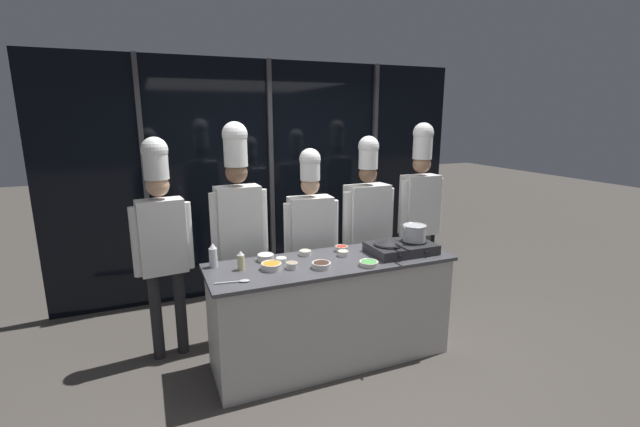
{
  "coord_description": "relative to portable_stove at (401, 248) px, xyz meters",
  "views": [
    {
      "loc": [
        -1.39,
        -3.1,
        2.09
      ],
      "look_at": [
        0.0,
        0.25,
        1.25
      ],
      "focal_mm": 24.0,
      "sensor_mm": 36.0,
      "label": 1
    }
  ],
  "objects": [
    {
      "name": "ground_plane",
      "position": [
        -0.65,
        0.05,
        -0.95
      ],
      "size": [
        24.0,
        24.0,
        0.0
      ],
      "primitive_type": "plane",
      "color": "#47423D"
    },
    {
      "name": "window_wall_back",
      "position": [
        -0.65,
        1.84,
        0.4
      ],
      "size": [
        4.87,
        0.09,
        2.7
      ],
      "color": "black",
      "rests_on": "ground_plane"
    },
    {
      "name": "demo_counter",
      "position": [
        -0.65,
        0.05,
        -0.5
      ],
      "size": [
        2.07,
        0.68,
        0.9
      ],
      "color": "beige",
      "rests_on": "ground_plane"
    },
    {
      "name": "portable_stove",
      "position": [
        0.0,
        0.0,
        0.0
      ],
      "size": [
        0.57,
        0.39,
        0.1
      ],
      "color": "#28282B",
      "rests_on": "demo_counter"
    },
    {
      "name": "frying_pan",
      "position": [
        -0.13,
        -0.0,
        0.07
      ],
      "size": [
        0.25,
        0.44,
        0.05
      ],
      "color": "#232326",
      "rests_on": "portable_stove"
    },
    {
      "name": "stock_pot",
      "position": [
        0.13,
        0.0,
        0.13
      ],
      "size": [
        0.23,
        0.21,
        0.14
      ],
      "color": "#B7BABF",
      "rests_on": "portable_stove"
    },
    {
      "name": "squeeze_bottle_oil",
      "position": [
        -1.39,
        0.12,
        0.03
      ],
      "size": [
        0.06,
        0.06,
        0.16
      ],
      "color": "beige",
      "rests_on": "demo_counter"
    },
    {
      "name": "squeeze_bottle_clear",
      "position": [
        -1.58,
        0.27,
        0.05
      ],
      "size": [
        0.07,
        0.07,
        0.2
      ],
      "color": "white",
      "rests_on": "demo_counter"
    },
    {
      "name": "prep_bowl_bean_sprouts",
      "position": [
        -1.16,
        0.25,
        -0.01
      ],
      "size": [
        0.14,
        0.14,
        0.06
      ],
      "color": "silver",
      "rests_on": "demo_counter"
    },
    {
      "name": "prep_bowl_chicken",
      "position": [
        -0.8,
        0.26,
        -0.02
      ],
      "size": [
        0.1,
        0.1,
        0.04
      ],
      "color": "silver",
      "rests_on": "demo_counter"
    },
    {
      "name": "prep_bowl_mushrooms",
      "position": [
        -1.02,
        -0.01,
        -0.02
      ],
      "size": [
        0.09,
        0.09,
        0.05
      ],
      "color": "silver",
      "rests_on": "demo_counter"
    },
    {
      "name": "prep_bowl_chili_flakes",
      "position": [
        -0.47,
        0.24,
        -0.02
      ],
      "size": [
        0.12,
        0.12,
        0.05
      ],
      "color": "silver",
      "rests_on": "demo_counter"
    },
    {
      "name": "prep_bowl_garlic",
      "position": [
        -1.05,
        0.17,
        -0.02
      ],
      "size": [
        0.09,
        0.09,
        0.04
      ],
      "color": "silver",
      "rests_on": "demo_counter"
    },
    {
      "name": "prep_bowl_noodles",
      "position": [
        -0.51,
        0.12,
        -0.02
      ],
      "size": [
        0.09,
        0.09,
        0.05
      ],
      "color": "silver",
      "rests_on": "demo_counter"
    },
    {
      "name": "prep_bowl_carrots",
      "position": [
        -1.17,
        0.04,
        -0.01
      ],
      "size": [
        0.16,
        0.16,
        0.05
      ],
      "color": "silver",
      "rests_on": "demo_counter"
    },
    {
      "name": "prep_bowl_soy_glaze",
      "position": [
        -0.8,
        -0.08,
        -0.02
      ],
      "size": [
        0.15,
        0.15,
        0.05
      ],
      "color": "silver",
      "rests_on": "demo_counter"
    },
    {
      "name": "prep_bowl_scallions",
      "position": [
        -0.42,
        -0.19,
        -0.02
      ],
      "size": [
        0.16,
        0.16,
        0.04
      ],
      "color": "silver",
      "rests_on": "demo_counter"
    },
    {
      "name": "serving_spoon_slotted",
      "position": [
        -1.46,
        -0.13,
        -0.04
      ],
      "size": [
        0.26,
        0.07,
        0.02
      ],
      "color": "#B2B5BA",
      "rests_on": "demo_counter"
    },
    {
      "name": "chef_head",
      "position": [
        -1.94,
        0.64,
        0.2
      ],
      "size": [
        0.49,
        0.23,
        1.92
      ],
      "rotation": [
        0.0,
        0.0,
        3.25
      ],
      "color": "#232326",
      "rests_on": "ground_plane"
    },
    {
      "name": "chef_sous",
      "position": [
        -1.29,
        0.68,
        0.26
      ],
      "size": [
        0.52,
        0.22,
        2.04
      ],
      "rotation": [
        0.0,
        0.0,
        3.19
      ],
      "color": "#232326",
      "rests_on": "ground_plane"
    },
    {
      "name": "chef_line",
      "position": [
        -0.61,
        0.64,
        0.09
      ],
      "size": [
        0.54,
        0.24,
        1.79
      ],
      "rotation": [
        0.0,
        0.0,
        3.09
      ],
      "color": "#232326",
      "rests_on": "ground_plane"
    },
    {
      "name": "chef_pastry",
      "position": [
        0.06,
        0.73,
        0.13
      ],
      "size": [
        0.59,
        0.25,
        1.89
      ],
      "rotation": [
        0.0,
        0.0,
        3.19
      ],
      "color": "#2D3856",
      "rests_on": "ground_plane"
    },
    {
      "name": "chef_apprentice",
      "position": [
        0.71,
        0.74,
        0.23
      ],
      "size": [
        0.53,
        0.22,
        2.01
      ],
      "rotation": [
        0.0,
        0.0,
        3.15
      ],
      "color": "#4C4C51",
      "rests_on": "ground_plane"
    }
  ]
}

